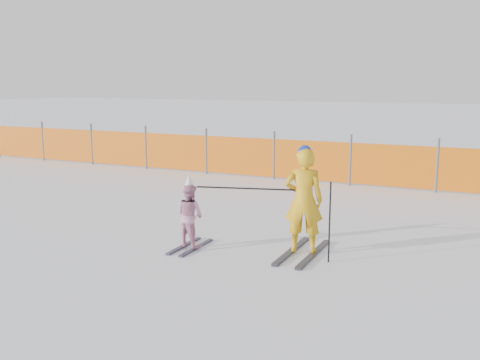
% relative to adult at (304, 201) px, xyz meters
% --- Properties ---
extents(ground, '(120.00, 120.00, 0.00)m').
position_rel_adult_xyz_m(ground, '(-1.09, -0.36, -0.80)').
color(ground, white).
rests_on(ground, ground).
extents(adult, '(0.64, 1.42, 1.62)m').
position_rel_adult_xyz_m(adult, '(0.00, 0.00, 0.00)').
color(adult, black).
rests_on(adult, ground).
extents(child, '(0.54, 0.94, 1.15)m').
position_rel_adult_xyz_m(child, '(-1.65, -0.45, -0.28)').
color(child, black).
rests_on(child, ground).
extents(ski_poles, '(2.00, 0.41, 1.16)m').
position_rel_adult_xyz_m(ski_poles, '(-0.26, -0.22, -0.01)').
color(ski_poles, black).
rests_on(ski_poles, ground).
extents(safety_fence, '(15.24, 0.06, 1.25)m').
position_rel_adult_xyz_m(safety_fence, '(-5.11, 5.57, -0.25)').
color(safety_fence, '#595960').
rests_on(safety_fence, ground).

